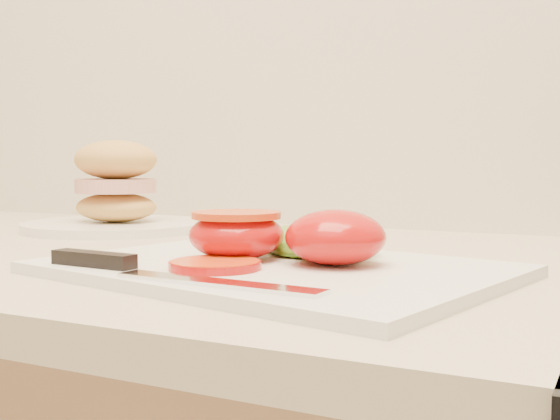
% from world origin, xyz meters
% --- Properties ---
extents(cutting_board, '(0.42, 0.34, 0.01)m').
position_xyz_m(cutting_board, '(-0.07, 1.56, 0.94)').
color(cutting_board, silver).
rests_on(cutting_board, counter).
extents(tomato_half_dome, '(0.09, 0.09, 0.05)m').
position_xyz_m(tomato_half_dome, '(-0.02, 1.58, 0.96)').
color(tomato_half_dome, red).
rests_on(tomato_half_dome, cutting_board).
extents(tomato_half_cut, '(0.09, 0.09, 0.04)m').
position_xyz_m(tomato_half_cut, '(-0.12, 1.57, 0.96)').
color(tomato_half_cut, red).
rests_on(tomato_half_cut, cutting_board).
extents(tomato_slice_0, '(0.07, 0.07, 0.01)m').
position_xyz_m(tomato_slice_0, '(-0.10, 1.51, 0.94)').
color(tomato_slice_0, orange).
rests_on(tomato_slice_0, cutting_board).
extents(lettuce_leaf_0, '(0.17, 0.16, 0.03)m').
position_xyz_m(lettuce_leaf_0, '(-0.07, 1.64, 0.95)').
color(lettuce_leaf_0, '#609728').
rests_on(lettuce_leaf_0, cutting_board).
extents(knife, '(0.26, 0.06, 0.01)m').
position_xyz_m(knife, '(-0.15, 1.47, 0.94)').
color(knife, silver).
rests_on(knife, cutting_board).
extents(sandwich_plate, '(0.26, 0.26, 0.13)m').
position_xyz_m(sandwich_plate, '(-0.45, 1.81, 0.98)').
color(sandwich_plate, white).
rests_on(sandwich_plate, counter).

